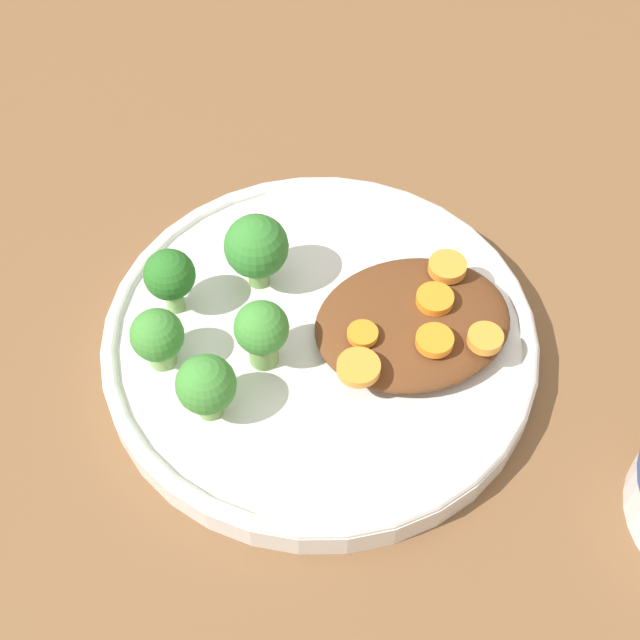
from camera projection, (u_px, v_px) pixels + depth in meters
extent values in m
plane|color=brown|center=(320.00, 352.00, 0.61)|extent=(4.00, 4.00, 0.00)
cylinder|color=silver|center=(320.00, 343.00, 0.60)|extent=(0.29, 0.29, 0.02)
torus|color=silver|center=(320.00, 333.00, 0.59)|extent=(0.29, 0.29, 0.01)
ellipsoid|color=#5B3319|center=(413.00, 322.00, 0.58)|extent=(0.13, 0.11, 0.02)
cylinder|color=#7FA85B|center=(161.00, 352.00, 0.57)|extent=(0.02, 0.02, 0.02)
sphere|color=#3D8433|center=(157.00, 335.00, 0.55)|extent=(0.03, 0.03, 0.03)
cylinder|color=#759E51|center=(263.00, 348.00, 0.57)|extent=(0.02, 0.02, 0.03)
sphere|color=#3D8433|center=(261.00, 328.00, 0.55)|extent=(0.03, 0.03, 0.03)
cylinder|color=#759E51|center=(258.00, 270.00, 0.60)|extent=(0.01, 0.01, 0.02)
sphere|color=#337A2D|center=(256.00, 246.00, 0.58)|extent=(0.04, 0.04, 0.04)
cylinder|color=#7FA85B|center=(174.00, 296.00, 0.59)|extent=(0.01, 0.01, 0.03)
sphere|color=#286B23|center=(169.00, 275.00, 0.57)|extent=(0.03, 0.03, 0.03)
cylinder|color=#759E51|center=(209.00, 402.00, 0.55)|extent=(0.02, 0.02, 0.02)
sphere|color=#3D8433|center=(206.00, 384.00, 0.53)|extent=(0.04, 0.04, 0.04)
cylinder|color=orange|center=(447.00, 267.00, 0.59)|extent=(0.03, 0.03, 0.01)
cylinder|color=orange|center=(363.00, 334.00, 0.56)|extent=(0.02, 0.02, 0.00)
cylinder|color=orange|center=(485.00, 338.00, 0.55)|extent=(0.02, 0.02, 0.01)
cylinder|color=orange|center=(435.00, 299.00, 0.57)|extent=(0.02, 0.02, 0.01)
cylinder|color=orange|center=(359.00, 367.00, 0.54)|extent=(0.03, 0.03, 0.01)
cylinder|color=orange|center=(435.00, 340.00, 0.55)|extent=(0.02, 0.02, 0.01)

